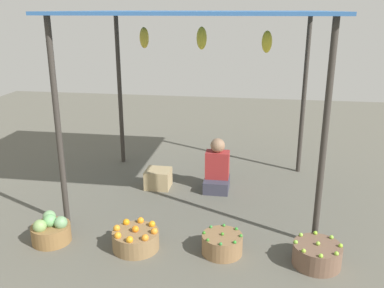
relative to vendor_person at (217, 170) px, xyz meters
The scene contains 8 objects.
ground_plane 0.43m from the vendor_person, 140.88° to the right, with size 14.00×14.00×0.00m, color #5D5B50.
market_stall_structure 2.06m from the vendor_person, 141.87° to the right, with size 3.29×2.56×2.52m.
vendor_person is the anchor object (origin of this frame).
basket_cabbages 2.47m from the vendor_person, 134.38° to the right, with size 0.44×0.44×0.34m.
basket_oranges 1.90m from the vendor_person, 112.63° to the right, with size 0.52×0.52×0.28m.
basket_green_chilies 1.72m from the vendor_person, 82.35° to the right, with size 0.44×0.44×0.25m.
basket_limes 2.15m from the vendor_person, 55.31° to the right, with size 0.50×0.50×0.27m.
wooden_crate_near_vendor 0.89m from the vendor_person, behind, with size 0.36×0.34×0.28m, color tan.
Camera 1 is at (0.77, -5.52, 2.55)m, focal length 39.33 mm.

